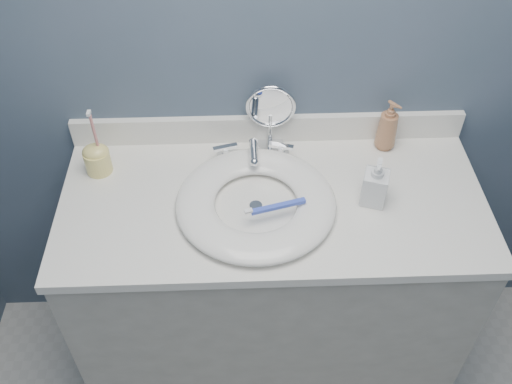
{
  "coord_description": "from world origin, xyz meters",
  "views": [
    {
      "loc": [
        -0.09,
        -0.15,
        2.05
      ],
      "look_at": [
        -0.05,
        0.94,
        0.94
      ],
      "focal_mm": 40.0,
      "sensor_mm": 36.0,
      "label": 1
    }
  ],
  "objects_px": {
    "soap_bottle_amber": "(388,125)",
    "toothbrush_holder": "(97,158)",
    "soap_bottle_clear": "(376,181)",
    "makeup_mirror": "(271,114)"
  },
  "relations": [
    {
      "from": "makeup_mirror",
      "to": "soap_bottle_amber",
      "type": "distance_m",
      "value": 0.36
    },
    {
      "from": "toothbrush_holder",
      "to": "soap_bottle_amber",
      "type": "bearing_deg",
      "value": 5.14
    },
    {
      "from": "soap_bottle_clear",
      "to": "toothbrush_holder",
      "type": "height_order",
      "value": "toothbrush_holder"
    },
    {
      "from": "soap_bottle_clear",
      "to": "makeup_mirror",
      "type": "bearing_deg",
      "value": 155.24
    },
    {
      "from": "soap_bottle_amber",
      "to": "soap_bottle_clear",
      "type": "height_order",
      "value": "soap_bottle_amber"
    },
    {
      "from": "makeup_mirror",
      "to": "soap_bottle_clear",
      "type": "relative_size",
      "value": 1.47
    },
    {
      "from": "makeup_mirror",
      "to": "toothbrush_holder",
      "type": "xyz_separation_m",
      "value": [
        -0.52,
        -0.1,
        -0.07
      ]
    },
    {
      "from": "soap_bottle_amber",
      "to": "soap_bottle_clear",
      "type": "xyz_separation_m",
      "value": [
        -0.08,
        -0.23,
        -0.01
      ]
    },
    {
      "from": "soap_bottle_amber",
      "to": "toothbrush_holder",
      "type": "relative_size",
      "value": 0.76
    },
    {
      "from": "soap_bottle_amber",
      "to": "toothbrush_holder",
      "type": "xyz_separation_m",
      "value": [
        -0.87,
        -0.08,
        -0.03
      ]
    }
  ]
}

